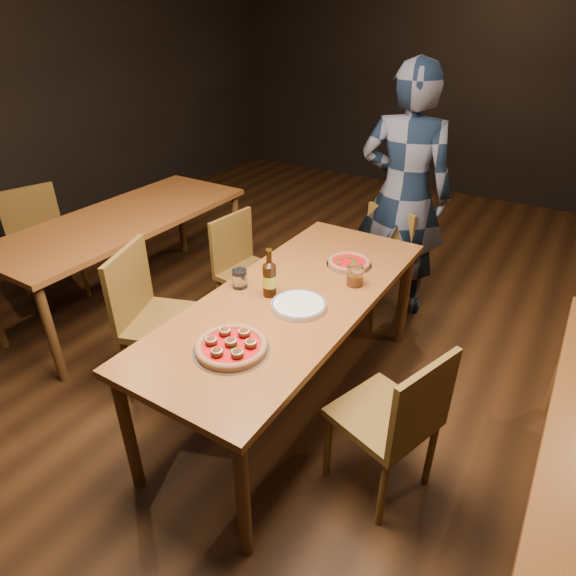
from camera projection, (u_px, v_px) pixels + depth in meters
The scene contains 16 objects.
ground at pixel (292, 398), 3.00m from camera, with size 9.00×9.00×0.00m, color black.
room_shell at pixel (294, 75), 2.07m from camera, with size 9.00×9.00×9.00m.
table_main at pixel (293, 306), 2.66m from camera, with size 0.80×2.00×0.75m.
table_left at pixel (123, 225), 3.66m from camera, with size 0.80×2.00×0.75m.
chair_main_nw at pixel (168, 321), 2.87m from camera, with size 0.46×0.46×0.98m, color brown, non-canonical shape.
chair_main_sw at pixel (253, 273), 3.49m from camera, with size 0.41×0.41×0.89m, color brown, non-canonical shape.
chair_main_e at pixel (383, 414), 2.26m from camera, with size 0.42×0.42×0.89m, color brown, non-canonical shape.
chair_end at pixel (371, 266), 3.60m from camera, with size 0.41×0.41×0.88m, color brown, non-canonical shape.
chair_nbr_left at pixel (45, 245), 3.85m from camera, with size 0.44×0.44×0.94m, color brown, non-canonical shape.
pizza_meatball at pixel (231, 346), 2.18m from camera, with size 0.35×0.35×0.06m.
pizza_margherita at pixel (349, 263), 2.92m from camera, with size 0.27×0.27×0.04m.
plate_stack at pixel (299, 305), 2.51m from camera, with size 0.29×0.29×0.03m, color white.
beer_bottle at pixel (270, 279), 2.58m from camera, with size 0.08×0.08×0.27m.
water_glass at pixel (240, 279), 2.68m from camera, with size 0.08×0.08×0.11m, color white.
amber_glass at pixel (355, 276), 2.69m from camera, with size 0.09×0.09×0.11m, color #914610.
diner at pixel (404, 195), 3.51m from camera, with size 0.68×0.44×1.86m, color black.
Camera 1 is at (1.17, -1.92, 2.09)m, focal length 30.00 mm.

